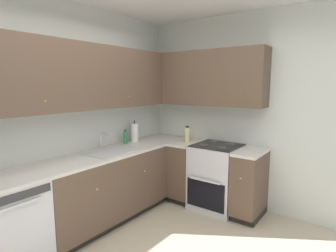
{
  "coord_description": "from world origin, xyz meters",
  "views": [
    {
      "loc": [
        -1.76,
        -1.34,
        1.73
      ],
      "look_at": [
        1.01,
        0.7,
        1.21
      ],
      "focal_mm": 29.42,
      "sensor_mm": 36.0,
      "label": 1
    }
  ],
  "objects_px": {
    "paper_towel_roll": "(135,133)",
    "oil_bottle": "(187,134)",
    "dishwasher": "(6,227)",
    "soap_bottle": "(125,137)",
    "oven_range": "(217,176)"
  },
  "relations": [
    {
      "from": "soap_bottle",
      "to": "paper_towel_roll",
      "type": "distance_m",
      "value": 0.18
    },
    {
      "from": "oven_range",
      "to": "oil_bottle",
      "type": "height_order",
      "value": "oil_bottle"
    },
    {
      "from": "dishwasher",
      "to": "oil_bottle",
      "type": "distance_m",
      "value": 2.46
    },
    {
      "from": "oven_range",
      "to": "soap_bottle",
      "type": "height_order",
      "value": "soap_bottle"
    },
    {
      "from": "soap_bottle",
      "to": "dishwasher",
      "type": "bearing_deg",
      "value": -173.99
    },
    {
      "from": "soap_bottle",
      "to": "oil_bottle",
      "type": "height_order",
      "value": "oil_bottle"
    },
    {
      "from": "dishwasher",
      "to": "oven_range",
      "type": "relative_size",
      "value": 0.82
    },
    {
      "from": "dishwasher",
      "to": "oil_bottle",
      "type": "bearing_deg",
      "value": -11.06
    },
    {
      "from": "paper_towel_roll",
      "to": "oil_bottle",
      "type": "height_order",
      "value": "paper_towel_roll"
    },
    {
      "from": "dishwasher",
      "to": "soap_bottle",
      "type": "height_order",
      "value": "soap_bottle"
    },
    {
      "from": "oven_range",
      "to": "paper_towel_roll",
      "type": "relative_size",
      "value": 3.18
    },
    {
      "from": "oven_range",
      "to": "oil_bottle",
      "type": "distance_m",
      "value": 0.73
    },
    {
      "from": "paper_towel_roll",
      "to": "oil_bottle",
      "type": "relative_size",
      "value": 1.41
    },
    {
      "from": "soap_bottle",
      "to": "oil_bottle",
      "type": "bearing_deg",
      "value": -45.18
    },
    {
      "from": "dishwasher",
      "to": "paper_towel_roll",
      "type": "bearing_deg",
      "value": 4.85
    }
  ]
}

